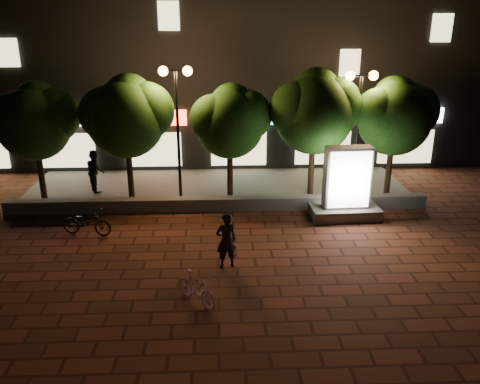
{
  "coord_description": "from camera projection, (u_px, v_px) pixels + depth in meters",
  "views": [
    {
      "loc": [
        0.07,
        -13.33,
        7.01
      ],
      "look_at": [
        0.73,
        1.5,
        1.62
      ],
      "focal_mm": 36.46,
      "sensor_mm": 36.0,
      "label": 1
    }
  ],
  "objects": [
    {
      "name": "tree_far_left",
      "position": [
        35.0,
        119.0,
        18.62
      ],
      "size": [
        3.36,
        2.8,
        4.63
      ],
      "color": "black",
      "rests_on": "sidewalk"
    },
    {
      "name": "tree_far_right",
      "position": [
        396.0,
        114.0,
        19.18
      ],
      "size": [
        3.48,
        2.9,
        4.76
      ],
      "color": "black",
      "rests_on": "sidewalk"
    },
    {
      "name": "retaining_wall",
      "position": [
        218.0,
        204.0,
        18.57
      ],
      "size": [
        16.0,
        0.45,
        0.5
      ],
      "primitive_type": "cube",
      "color": "slate",
      "rests_on": "ground"
    },
    {
      "name": "street_lamp_left",
      "position": [
        177.0,
        100.0,
        18.35
      ],
      "size": [
        1.26,
        0.36,
        5.18
      ],
      "color": "black",
      "rests_on": "sidewalk"
    },
    {
      "name": "sidewalk",
      "position": [
        218.0,
        187.0,
        20.99
      ],
      "size": [
        16.0,
        5.0,
        0.08
      ],
      "primitive_type": "cube",
      "color": "slate",
      "rests_on": "ground"
    },
    {
      "name": "scooter_pink",
      "position": [
        196.0,
        289.0,
        12.44
      ],
      "size": [
        1.28,
        1.36,
        0.88
      ],
      "primitive_type": "imported",
      "rotation": [
        0.0,
        0.0,
        0.73
      ],
      "color": "#CB81B7",
      "rests_on": "ground"
    },
    {
      "name": "tree_mid",
      "position": [
        231.0,
        119.0,
        18.96
      ],
      "size": [
        3.24,
        2.7,
        4.5
      ],
      "color": "black",
      "rests_on": "sidewalk"
    },
    {
      "name": "tree_left",
      "position": [
        127.0,
        114.0,
        18.71
      ],
      "size": [
        3.6,
        3.0,
        4.89
      ],
      "color": "black",
      "rests_on": "sidewalk"
    },
    {
      "name": "street_lamp_right",
      "position": [
        360.0,
        102.0,
        18.69
      ],
      "size": [
        1.26,
        0.36,
        4.98
      ],
      "color": "black",
      "rests_on": "sidewalk"
    },
    {
      "name": "rider",
      "position": [
        226.0,
        240.0,
        14.15
      ],
      "size": [
        0.72,
        0.58,
        1.72
      ],
      "primitive_type": "imported",
      "rotation": [
        0.0,
        0.0,
        3.44
      ],
      "color": "black",
      "rests_on": "ground"
    },
    {
      "name": "pedestrian",
      "position": [
        95.0,
        171.0,
        20.16
      ],
      "size": [
        1.0,
        1.07,
        1.76
      ],
      "primitive_type": "imported",
      "rotation": [
        0.0,
        0.0,
        2.08
      ],
      "color": "black",
      "rests_on": "sidewalk"
    },
    {
      "name": "tree_right",
      "position": [
        315.0,
        109.0,
        18.98
      ],
      "size": [
        3.72,
        3.1,
        5.07
      ],
      "color": "black",
      "rests_on": "sidewalk"
    },
    {
      "name": "ground",
      "position": [
        218.0,
        259.0,
        14.9
      ],
      "size": [
        80.0,
        80.0,
        0.0
      ],
      "primitive_type": "plane",
      "color": "brown",
      "rests_on": "ground"
    },
    {
      "name": "scooter_parked",
      "position": [
        87.0,
        222.0,
        16.39
      ],
      "size": [
        1.8,
        0.93,
        0.9
      ],
      "primitive_type": "imported",
      "rotation": [
        0.0,
        0.0,
        1.37
      ],
      "color": "black",
      "rests_on": "ground"
    },
    {
      "name": "ad_kiosk",
      "position": [
        346.0,
        190.0,
        17.61
      ],
      "size": [
        2.54,
        1.37,
        2.69
      ],
      "color": "slate",
      "rests_on": "ground"
    },
    {
      "name": "building_block",
      "position": [
        216.0,
        57.0,
        25.4
      ],
      "size": [
        28.0,
        8.12,
        11.3
      ],
      "color": "black",
      "rests_on": "ground"
    }
  ]
}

